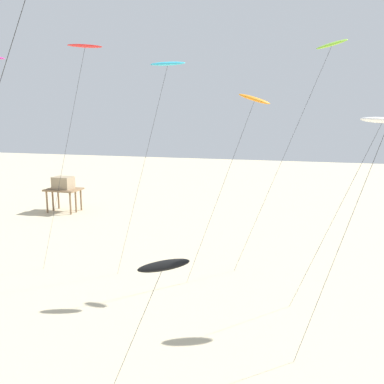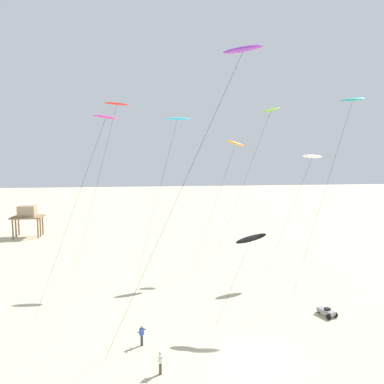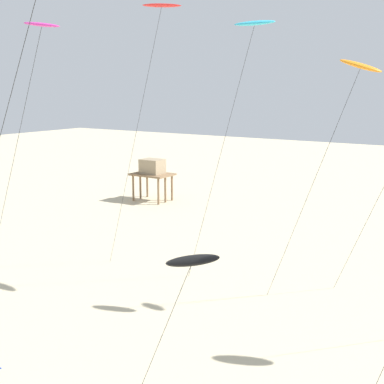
% 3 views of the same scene
% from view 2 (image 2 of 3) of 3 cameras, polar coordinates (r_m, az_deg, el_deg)
% --- Properties ---
extents(ground_plane, '(260.00, 260.00, 0.00)m').
position_cam_2_polar(ground_plane, '(31.85, 8.97, -23.22)').
color(ground_plane, beige).
extents(kite_cyan, '(6.83, 1.04, 19.62)m').
position_cam_2_polar(kite_cyan, '(49.13, -2.21, 10.64)').
color(kite_cyan, '#33BFE0').
rests_on(kite_cyan, ground).
extents(kite_orange, '(7.07, 1.51, 16.95)m').
position_cam_2_polar(kite_orange, '(50.06, 6.44, 7.07)').
color(kite_orange, orange).
rests_on(kite_orange, ground).
extents(kite_red, '(7.13, 1.70, 21.27)m').
position_cam_2_polar(kite_red, '(48.60, -11.18, 12.38)').
color(kite_red, red).
rests_on(kite_red, ground).
extents(kite_magenta, '(8.08, 1.26, 18.84)m').
position_cam_2_polar(kite_magenta, '(36.83, -12.87, 10.17)').
color(kite_magenta, '#D8339E').
rests_on(kite_magenta, ground).
extents(kite_black, '(4.60, 0.96, 8.38)m').
position_cam_2_polar(kite_black, '(34.85, 8.72, -6.85)').
color(kite_black, black).
rests_on(kite_black, ground).
extents(kite_white, '(7.48, 2.19, 15.05)m').
position_cam_2_polar(kite_white, '(50.87, 17.37, 5.00)').
color(kite_white, white).
rests_on(kite_white, ground).
extents(kite_purple, '(12.09, 1.57, 23.51)m').
position_cam_2_polar(kite_purple, '(30.35, 7.46, 19.96)').
color(kite_purple, purple).
rests_on(kite_purple, ground).
extents(kite_lime, '(9.30, 1.33, 21.58)m').
position_cam_2_polar(kite_lime, '(55.86, 11.54, 11.61)').
color(kite_lime, '#8CD833').
rests_on(kite_lime, ground).
extents(kite_teal, '(7.43, 0.98, 21.17)m').
position_cam_2_polar(kite_teal, '(44.72, 22.61, 12.27)').
color(kite_teal, teal).
rests_on(kite_teal, ground).
extents(kite_flyer_nearest, '(0.51, 0.54, 1.67)m').
position_cam_2_polar(kite_flyer_nearest, '(29.46, -4.72, -23.82)').
color(kite_flyer_nearest, '#4C4738').
rests_on(kite_flyer_nearest, ground).
extents(kite_flyer_middle, '(0.73, 0.73, 1.67)m').
position_cam_2_polar(kite_flyer_middle, '(33.07, -7.45, -20.24)').
color(kite_flyer_middle, '#33333D').
rests_on(kite_flyer_middle, ground).
extents(stilt_house, '(5.25, 3.80, 5.63)m').
position_cam_2_polar(stilt_house, '(74.07, -23.18, -2.99)').
color(stilt_house, '#846647').
rests_on(stilt_house, ground).
extents(beach_buggy, '(1.53, 2.11, 0.82)m').
position_cam_2_polar(beach_buggy, '(40.04, 19.27, -16.36)').
color(beach_buggy, gray).
rests_on(beach_buggy, ground).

